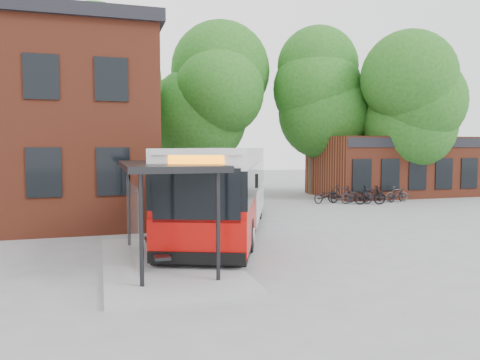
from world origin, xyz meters
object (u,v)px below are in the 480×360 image
object	(u,v)px
bicycle_2	(357,196)
bicycle_6	(397,195)
bicycle_4	(373,194)
bicycle_1	(342,194)
bicycle_0	(326,195)
bus_shelter	(167,213)
city_bus	(225,190)
bicycle_3	(370,195)
bicycle_7	(397,194)

from	to	relation	value
bicycle_2	bicycle_6	distance (m)	2.83
bicycle_4	bicycle_1	bearing A→B (deg)	74.28
bicycle_0	bicycle_4	xyz separation A→B (m)	(3.08, -0.10, 0.01)
bus_shelter	city_bus	size ratio (longest dim) A/B	0.54
city_bus	bus_shelter	bearing A→B (deg)	-100.52
bicycle_3	bicycle_6	xyz separation A→B (m)	(2.26, 0.66, -0.15)
bicycle_2	bicycle_1	bearing A→B (deg)	61.27
city_bus	bicycle_7	xyz separation A→B (m)	(12.58, 6.58, -1.17)
bicycle_6	city_bus	bearing A→B (deg)	95.47
bicycle_3	bicycle_6	distance (m)	2.36
city_bus	bicycle_2	distance (m)	11.54
bus_shelter	city_bus	distance (m)	5.52
bicycle_0	bicycle_6	world-z (taller)	bicycle_0
bus_shelter	bicycle_7	xyz separation A→B (m)	(15.50, 11.26, -0.99)
bicycle_1	bus_shelter	bearing A→B (deg)	139.94
bicycle_3	bicycle_4	bearing A→B (deg)	-24.53
bicycle_0	bicycle_2	size ratio (longest dim) A/B	0.98
bicycle_3	city_bus	bearing A→B (deg)	133.74
bicycle_1	bicycle_3	world-z (taller)	bicycle_3
bicycle_4	bicycle_6	xyz separation A→B (m)	(1.27, -0.57, -0.07)
bicycle_1	bicycle_2	bearing A→B (deg)	-134.10
bicycle_3	bicycle_4	distance (m)	1.58
bicycle_1	bicycle_6	world-z (taller)	bicycle_1
city_bus	bicycle_2	size ratio (longest dim) A/B	7.02
bicycle_6	bicycle_3	bearing A→B (deg)	84.45
bicycle_2	bicycle_7	xyz separation A→B (m)	(2.96, 0.31, -0.02)
bicycle_0	bicycle_4	size ratio (longest dim) A/B	0.99
bus_shelter	bicycle_0	world-z (taller)	bus_shelter
city_bus	bicycle_6	size ratio (longest dim) A/B	8.32
city_bus	bicycle_4	world-z (taller)	city_bus
bicycle_0	bicycle_1	size ratio (longest dim) A/B	1.01
bicycle_3	bus_shelter	bearing A→B (deg)	142.80
city_bus	bicycle_3	distance (m)	11.75
bicycle_1	bicycle_4	bearing A→B (deg)	-83.71
bus_shelter	bicycle_7	distance (m)	19.19
bus_shelter	bicycle_0	distance (m)	16.14
bicycle_7	bicycle_1	bearing A→B (deg)	85.32
bicycle_0	bicycle_6	distance (m)	4.41
bicycle_6	bicycle_7	xyz separation A→B (m)	(0.13, 0.18, 0.05)
bicycle_0	bicycle_7	bearing A→B (deg)	-108.03
bus_shelter	bicycle_3	world-z (taller)	bus_shelter
bicycle_6	bicycle_7	size ratio (longest dim) A/B	1.01
bicycle_2	bicycle_6	bearing A→B (deg)	-66.20
bicycle_2	bicycle_3	xyz separation A→B (m)	(0.56, -0.52, 0.07)
bicycle_4	bicycle_7	xyz separation A→B (m)	(1.41, -0.39, -0.02)
bicycle_1	bicycle_2	distance (m)	0.89
bus_shelter	bicycle_0	xyz separation A→B (m)	(11.02, 11.76, -0.98)
bus_shelter	bicycle_6	world-z (taller)	bus_shelter
bicycle_2	bicycle_7	distance (m)	2.97
city_bus	bicycle_4	distance (m)	13.22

